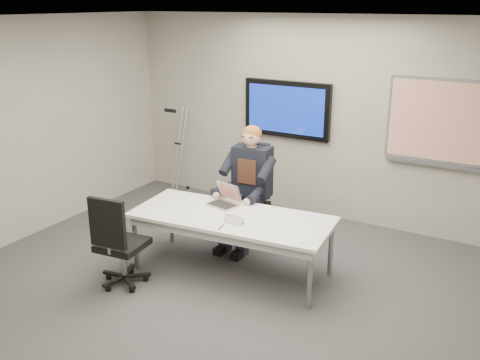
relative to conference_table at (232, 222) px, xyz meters
The scene contains 13 objects.
floor 1.07m from the conference_table, 79.28° to the right, with size 6.00×6.00×0.02m, color #3C3C3E.
ceiling 2.36m from the conference_table, 79.28° to the right, with size 6.00×6.00×0.02m, color silver.
wall_back 2.28m from the conference_table, 85.60° to the left, with size 6.00×0.02×2.80m, color #ACA79B.
conference_table is the anchor object (origin of this frame).
tv_display 2.29m from the conference_table, 99.18° to the left, with size 1.30×0.09×0.80m.
whiteboard 2.86m from the conference_table, 50.82° to the left, with size 1.25×0.08×1.10m.
office_chair_far 1.03m from the conference_table, 104.36° to the left, with size 0.58×0.58×0.96m.
office_chair_near 1.27m from the conference_table, 134.72° to the right, with size 0.56×0.56×1.06m.
seated_person 0.73m from the conference_table, 108.38° to the left, with size 0.49×0.84×1.52m.
crutch 2.80m from the conference_table, 138.27° to the left, with size 0.20×0.48×1.44m, color #B4B8BC, non-canonical shape.
laptop 0.39m from the conference_table, 132.81° to the left, with size 0.38×0.38×0.24m.
name_tent 0.26m from the conference_table, 52.36° to the right, with size 0.23×0.06×0.09m, color white, non-canonical shape.
pen 0.36m from the conference_table, 77.61° to the right, with size 0.01×0.01×0.14m, color black.
Camera 1 is at (2.68, -3.85, 2.96)m, focal length 40.00 mm.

